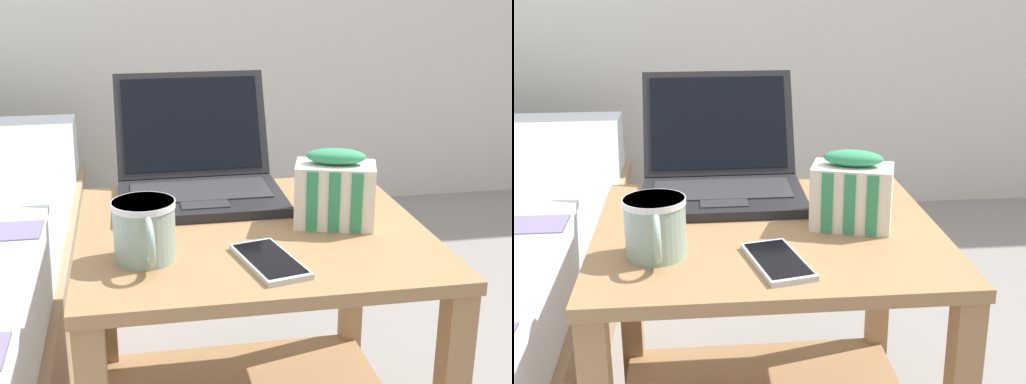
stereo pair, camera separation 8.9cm
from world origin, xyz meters
The scene contains 5 objects.
bedside_table centered at (0.00, 0.00, 0.34)m, with size 0.61×0.56×0.52m.
laptop centered at (-0.07, 0.21, 0.57)m, with size 0.32×0.34×0.22m.
mug_front_left centered at (-0.19, -0.11, 0.58)m, with size 0.10×0.14×0.10m.
snack_bag centered at (0.15, -0.01, 0.59)m, with size 0.16×0.12×0.14m.
cell_phone centered at (0.00, -0.16, 0.53)m, with size 0.11×0.17×0.01m.
Camera 1 is at (-0.20, -1.16, 0.97)m, focal length 50.00 mm.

